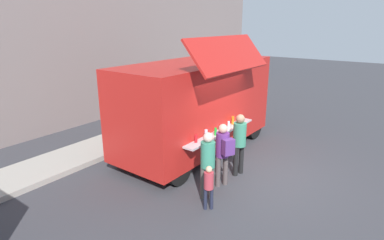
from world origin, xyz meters
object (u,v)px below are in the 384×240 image
object	(u,v)px
customer_rear_waiting	(208,160)
food_truck_main	(197,104)
customer_mid_with_backpack	(223,149)
child_near_queue	(209,184)
trash_bin	(209,102)
customer_front_ordering	(239,139)

from	to	relation	value
customer_rear_waiting	food_truck_main	bearing A→B (deg)	-10.35
customer_mid_with_backpack	child_near_queue	size ratio (longest dim) A/B	1.57
customer_mid_with_backpack	customer_rear_waiting	size ratio (longest dim) A/B	1.00
customer_mid_with_backpack	customer_rear_waiting	bearing A→B (deg)	117.54
trash_bin	child_near_queue	distance (m)	8.23
customer_mid_with_backpack	trash_bin	bearing A→B (deg)	-27.03
customer_front_ordering	child_near_queue	size ratio (longest dim) A/B	1.63
trash_bin	child_near_queue	world-z (taller)	child_near_queue
customer_front_ordering	child_near_queue	world-z (taller)	customer_front_ordering
food_truck_main	child_near_queue	world-z (taller)	food_truck_main
customer_front_ordering	trash_bin	bearing A→B (deg)	-36.99
customer_front_ordering	child_near_queue	distance (m)	1.97
customer_front_ordering	customer_mid_with_backpack	size ratio (longest dim) A/B	1.04
food_truck_main	child_near_queue	distance (m)	3.57
customer_front_ordering	customer_mid_with_backpack	distance (m)	0.82
customer_front_ordering	child_near_queue	xyz separation A→B (m)	(-1.91, -0.28, -0.40)
food_truck_main	customer_rear_waiting	xyz separation A→B (m)	(-2.28, -1.90, -0.58)
trash_bin	customer_mid_with_backpack	size ratio (longest dim) A/B	0.53
customer_rear_waiting	trash_bin	bearing A→B (deg)	-17.24
customer_rear_waiting	customer_front_ordering	bearing A→B (deg)	-50.41
trash_bin	customer_rear_waiting	size ratio (longest dim) A/B	0.53
food_truck_main	customer_rear_waiting	world-z (taller)	food_truck_main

